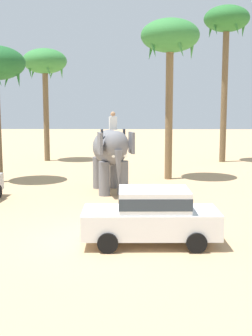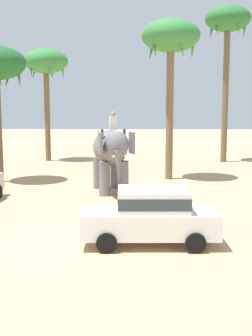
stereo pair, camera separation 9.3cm
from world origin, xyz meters
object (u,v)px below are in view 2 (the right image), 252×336
Objects in this scene: palm_tree_near_hut at (171,41)px; palm_tree_far_back at (46,64)px; elephant_with_mahout at (111,151)px; palm_tree_behind_elephant at (228,26)px; car_sedan_foreground at (151,214)px.

palm_tree_near_hut reaches higher than palm_tree_far_back.
palm_tree_near_hut reaches higher than elephant_with_mahout.
elephant_with_mahout is 0.36× the size of palm_tree_behind_elephant.
palm_tree_near_hut is at bearing 83.25° from car_sedan_foreground.
palm_tree_far_back is (-8.45, 7.92, -0.56)m from palm_tree_near_hut.
elephant_with_mahout is 0.49× the size of palm_tree_far_back.
car_sedan_foreground is 0.47× the size of palm_tree_near_hut.
palm_tree_far_back is (-12.99, 0.36, -2.61)m from palm_tree_behind_elephant.
palm_tree_behind_elephant is (5.93, 19.30, 8.74)m from car_sedan_foreground.
elephant_with_mahout is (-1.66, 7.84, 1.06)m from car_sedan_foreground.
elephant_with_mahout is at bearing 101.94° from car_sedan_foreground.
elephant_with_mahout is 0.46× the size of palm_tree_near_hut.
car_sedan_foreground is at bearing -70.24° from palm_tree_far_back.
palm_tree_near_hut is (-4.54, -7.55, -2.05)m from palm_tree_behind_elephant.
palm_tree_behind_elephant reaches higher than car_sedan_foreground.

